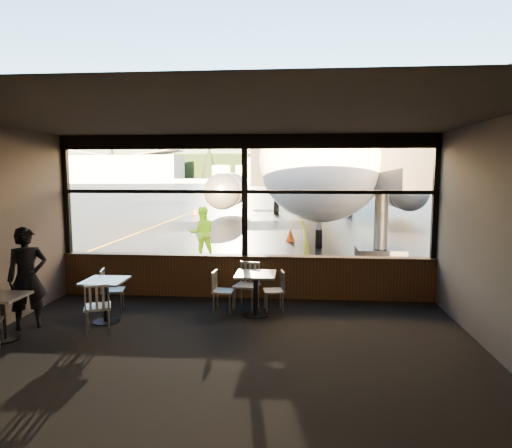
# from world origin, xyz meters

# --- Properties ---
(ground_plane) EXTENTS (520.00, 520.00, 0.00)m
(ground_plane) POSITION_xyz_m (0.00, 120.00, 0.00)
(ground_plane) COLOR black
(ground_plane) RESTS_ON ground
(carpet_floor) EXTENTS (8.00, 6.00, 0.01)m
(carpet_floor) POSITION_xyz_m (0.00, -3.00, 0.01)
(carpet_floor) COLOR black
(carpet_floor) RESTS_ON ground
(ceiling) EXTENTS (8.00, 6.00, 0.04)m
(ceiling) POSITION_xyz_m (0.00, -3.00, 3.50)
(ceiling) COLOR #38332D
(ceiling) RESTS_ON ground
(wall_right) EXTENTS (0.04, 6.00, 3.50)m
(wall_right) POSITION_xyz_m (4.00, -3.00, 1.75)
(wall_right) COLOR #534942
(wall_right) RESTS_ON ground
(wall_back) EXTENTS (8.00, 0.04, 3.50)m
(wall_back) POSITION_xyz_m (0.00, -6.00, 1.75)
(wall_back) COLOR #534942
(wall_back) RESTS_ON ground
(window_sill) EXTENTS (8.00, 0.28, 0.90)m
(window_sill) POSITION_xyz_m (0.00, 0.00, 0.45)
(window_sill) COLOR #523118
(window_sill) RESTS_ON ground
(window_header) EXTENTS (8.00, 0.18, 0.30)m
(window_header) POSITION_xyz_m (0.00, 0.00, 3.35)
(window_header) COLOR black
(window_header) RESTS_ON ground
(mullion_left) EXTENTS (0.12, 0.12, 2.60)m
(mullion_left) POSITION_xyz_m (-3.95, 0.00, 2.20)
(mullion_left) COLOR black
(mullion_left) RESTS_ON ground
(mullion_centre) EXTENTS (0.12, 0.12, 2.60)m
(mullion_centre) POSITION_xyz_m (0.00, 0.00, 2.20)
(mullion_centre) COLOR black
(mullion_centre) RESTS_ON ground
(mullion_right) EXTENTS (0.12, 0.12, 2.60)m
(mullion_right) POSITION_xyz_m (3.95, 0.00, 2.20)
(mullion_right) COLOR black
(mullion_right) RESTS_ON ground
(window_transom) EXTENTS (8.00, 0.10, 0.08)m
(window_transom) POSITION_xyz_m (0.00, 0.00, 2.30)
(window_transom) COLOR black
(window_transom) RESTS_ON ground
(airliner) EXTENTS (32.08, 38.19, 11.46)m
(airliner) POSITION_xyz_m (2.22, 19.45, 5.73)
(airliner) COLOR white
(airliner) RESTS_ON ground_plane
(jet_bridge) EXTENTS (8.95, 10.94, 4.78)m
(jet_bridge) POSITION_xyz_m (3.60, 5.50, 2.39)
(jet_bridge) COLOR #272729
(jet_bridge) RESTS_ON ground_plane
(cafe_table_near) EXTENTS (0.74, 0.74, 0.82)m
(cafe_table_near) POSITION_xyz_m (0.34, -1.26, 0.41)
(cafe_table_near) COLOR gray
(cafe_table_near) RESTS_ON carpet_floor
(cafe_table_mid) EXTENTS (0.72, 0.72, 0.79)m
(cafe_table_mid) POSITION_xyz_m (-2.32, -1.89, 0.40)
(cafe_table_mid) COLOR #A59E98
(cafe_table_mid) RESTS_ON carpet_floor
(cafe_table_left) EXTENTS (0.68, 0.68, 0.74)m
(cafe_table_left) POSITION_xyz_m (-3.60, -2.90, 0.37)
(cafe_table_left) COLOR #9A958E
(cafe_table_left) RESTS_ON carpet_floor
(chair_near_e) EXTENTS (0.51, 0.51, 0.81)m
(chair_near_e) POSITION_xyz_m (0.67, -0.96, 0.40)
(chair_near_e) COLOR #B3AEA1
(chair_near_e) RESTS_ON carpet_floor
(chair_near_w) EXTENTS (0.48, 0.48, 0.82)m
(chair_near_w) POSITION_xyz_m (-0.30, -1.09, 0.41)
(chair_near_w) COLOR beige
(chair_near_w) RESTS_ON carpet_floor
(chair_near_n) EXTENTS (0.62, 0.62, 0.93)m
(chair_near_n) POSITION_xyz_m (0.13, -0.86, 0.47)
(chair_near_n) COLOR beige
(chair_near_n) RESTS_ON carpet_floor
(chair_mid_s) EXTENTS (0.63, 0.63, 0.89)m
(chair_mid_s) POSITION_xyz_m (-2.23, -2.43, 0.44)
(chair_mid_s) COLOR #ABA79B
(chair_mid_s) RESTS_ON carpet_floor
(chair_mid_w) EXTENTS (0.57, 0.57, 0.86)m
(chair_mid_w) POSITION_xyz_m (-2.43, -1.29, 0.43)
(chair_mid_w) COLOR #ABA79A
(chair_mid_w) RESTS_ON carpet_floor
(passenger) EXTENTS (0.77, 0.73, 1.78)m
(passenger) POSITION_xyz_m (-3.54, -2.27, 0.89)
(passenger) COLOR black
(passenger) RESTS_ON carpet_floor
(ground_crew) EXTENTS (0.97, 0.86, 1.65)m
(ground_crew) POSITION_xyz_m (-1.83, 4.30, 0.83)
(ground_crew) COLOR #BFF219
(ground_crew) RESTS_ON ground_plane
(cone_nose) EXTENTS (0.36, 0.36, 0.50)m
(cone_nose) POSITION_xyz_m (0.90, 8.32, 0.25)
(cone_nose) COLOR orange
(cone_nose) RESTS_ON ground_plane
(cone_wing) EXTENTS (0.33, 0.33, 0.46)m
(cone_wing) POSITION_xyz_m (-5.38, 19.50, 0.23)
(cone_wing) COLOR #F54907
(cone_wing) RESTS_ON ground_plane
(hangar_left) EXTENTS (45.00, 18.00, 11.00)m
(hangar_left) POSITION_xyz_m (-70.00, 180.00, 5.50)
(hangar_left) COLOR silver
(hangar_left) RESTS_ON ground_plane
(hangar_mid) EXTENTS (38.00, 15.00, 10.00)m
(hangar_mid) POSITION_xyz_m (0.00, 185.00, 5.00)
(hangar_mid) COLOR silver
(hangar_mid) RESTS_ON ground_plane
(hangar_right) EXTENTS (50.00, 20.00, 12.00)m
(hangar_right) POSITION_xyz_m (60.00, 178.00, 6.00)
(hangar_right) COLOR silver
(hangar_right) RESTS_ON ground_plane
(fuel_tank_a) EXTENTS (8.00, 8.00, 6.00)m
(fuel_tank_a) POSITION_xyz_m (-30.00, 182.00, 3.00)
(fuel_tank_a) COLOR silver
(fuel_tank_a) RESTS_ON ground_plane
(fuel_tank_b) EXTENTS (8.00, 8.00, 6.00)m
(fuel_tank_b) POSITION_xyz_m (-20.00, 182.00, 3.00)
(fuel_tank_b) COLOR silver
(fuel_tank_b) RESTS_ON ground_plane
(fuel_tank_c) EXTENTS (8.00, 8.00, 6.00)m
(fuel_tank_c) POSITION_xyz_m (-10.00, 182.00, 3.00)
(fuel_tank_c) COLOR silver
(fuel_tank_c) RESTS_ON ground_plane
(treeline) EXTENTS (360.00, 3.00, 12.00)m
(treeline) POSITION_xyz_m (0.00, 210.00, 6.00)
(treeline) COLOR black
(treeline) RESTS_ON ground_plane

